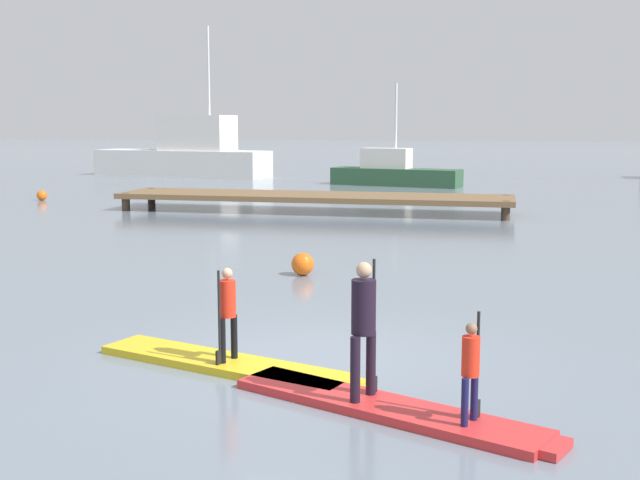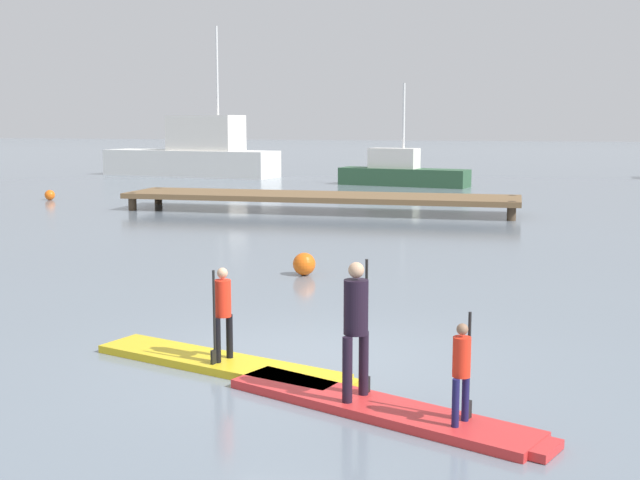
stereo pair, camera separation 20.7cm
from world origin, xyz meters
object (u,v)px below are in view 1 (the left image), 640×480
object	(u,v)px
paddleboard_near	(228,364)
fishing_boat_green_midground	(393,172)
paddler_child_solo	(227,309)
paddler_adult	(364,321)
mooring_buoy_near	(42,195)
fishing_boat_white_large	(186,154)
mooring_buoy_mid	(303,264)
paddleboard_far	(390,409)
paddler_child_front	(471,367)

from	to	relation	value
paddleboard_near	fishing_boat_green_midground	distance (m)	29.63
fishing_boat_green_midground	paddler_child_solo	bearing A→B (deg)	-86.39
paddler_adult	fishing_boat_green_midground	bearing A→B (deg)	97.01
paddleboard_near	mooring_buoy_near	world-z (taller)	mooring_buoy_near
fishing_boat_white_large	mooring_buoy_mid	bearing A→B (deg)	-63.79
paddler_adult	fishing_boat_white_large	bearing A→B (deg)	114.73
paddleboard_near	paddler_child_solo	world-z (taller)	paddler_child_solo
paddleboard_far	paddler_adult	size ratio (longest dim) A/B	2.45
paddler_child_solo	paddler_adult	distance (m)	2.15
paddler_child_solo	mooring_buoy_mid	distance (m)	6.32
paddleboard_near	mooring_buoy_near	size ratio (longest dim) A/B	9.31
fishing_boat_white_large	paddleboard_near	bearing A→B (deg)	-67.32
paddleboard_far	mooring_buoy_near	size ratio (longest dim) A/B	9.26
paddler_child_front	paddleboard_far	bearing A→B (deg)	157.72
paddler_child_solo	paddler_adult	size ratio (longest dim) A/B	0.78
paddler_child_front	fishing_boat_white_large	xyz separation A→B (m)	(-17.15, 35.21, 0.58)
paddleboard_far	fishing_boat_white_large	size ratio (longest dim) A/B	0.35
paddler_child_solo	paddleboard_far	world-z (taller)	paddler_child_solo
paddler_adult	fishing_boat_white_large	world-z (taller)	fishing_boat_white_large
paddleboard_far	paddler_child_front	distance (m)	1.10
paddleboard_near	mooring_buoy_near	distance (m)	23.94
paddler_adult	fishing_boat_white_large	distance (m)	38.22
paddler_child_solo	mooring_buoy_mid	size ratio (longest dim) A/B	2.57
fishing_boat_white_large	mooring_buoy_mid	size ratio (longest dim) A/B	22.73
fishing_boat_green_midground	mooring_buoy_near	world-z (taller)	fishing_boat_green_midground
mooring_buoy_near	fishing_boat_white_large	bearing A→B (deg)	89.16
paddleboard_near	mooring_buoy_near	xyz separation A→B (m)	(-14.30, 19.20, 0.15)
mooring_buoy_near	mooring_buoy_mid	size ratio (longest dim) A/B	0.87
paddler_child_solo	mooring_buoy_near	distance (m)	23.96
mooring_buoy_near	paddleboard_near	bearing A→B (deg)	-53.32
paddler_child_solo	paddler_child_front	bearing A→B (deg)	-25.99
fishing_boat_white_large	fishing_boat_green_midground	xyz separation A→B (m)	(12.23, -4.14, -0.61)
paddleboard_far	fishing_boat_white_large	world-z (taller)	fishing_boat_white_large
mooring_buoy_mid	paddleboard_far	bearing A→B (deg)	-69.36
mooring_buoy_mid	paddler_child_front	bearing A→B (deg)	-64.88
fishing_boat_white_large	paddler_adult	bearing A→B (deg)	-65.27
paddleboard_near	paddler_child_front	size ratio (longest dim) A/B	3.35
paddler_adult	paddler_child_front	distance (m)	1.29
paddleboard_near	paddler_child_front	bearing A→B (deg)	-26.13
paddler_child_front	mooring_buoy_mid	world-z (taller)	paddler_child_front
paddler_child_solo	fishing_boat_green_midground	bearing A→B (deg)	93.61
paddleboard_near	paddler_child_solo	size ratio (longest dim) A/B	3.14
mooring_buoy_near	mooring_buoy_mid	distance (m)	18.86
paddler_child_solo	fishing_boat_white_large	distance (m)	36.55
paddleboard_near	mooring_buoy_mid	world-z (taller)	mooring_buoy_mid
fishing_boat_green_midground	mooring_buoy_mid	bearing A→B (deg)	-86.85
fishing_boat_white_large	mooring_buoy_near	xyz separation A→B (m)	(-0.21, -14.51, -1.05)
paddleboard_near	paddler_adult	world-z (taller)	paddler_adult
mooring_buoy_near	mooring_buoy_mid	bearing A→B (deg)	-43.32
fishing_boat_green_midground	mooring_buoy_near	xyz separation A→B (m)	(-12.44, -10.37, -0.44)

